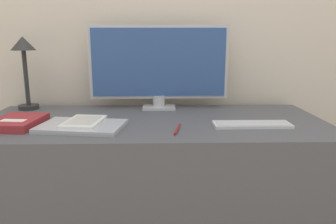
# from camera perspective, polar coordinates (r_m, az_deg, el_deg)

# --- Properties ---
(wall_back) EXTENTS (3.60, 0.05, 2.40)m
(wall_back) POSITION_cam_1_polar(r_m,az_deg,el_deg) (1.71, -2.74, 16.38)
(wall_back) COLOR beige
(wall_back) RESTS_ON ground_plane
(desk) EXTENTS (1.44, 0.62, 0.76)m
(desk) POSITION_cam_1_polar(r_m,az_deg,el_deg) (1.51, -2.74, -15.52)
(desk) COLOR #4C4C51
(desk) RESTS_ON ground_plane
(monitor) EXTENTS (0.66, 0.11, 0.40)m
(monitor) POSITION_cam_1_polar(r_m,az_deg,el_deg) (1.57, -1.63, 8.13)
(monitor) COLOR #B7B7BC
(monitor) RESTS_ON desk
(keyboard) EXTENTS (0.30, 0.10, 0.01)m
(keyboard) POSITION_cam_1_polar(r_m,az_deg,el_deg) (1.31, 14.41, -2.10)
(keyboard) COLOR silver
(keyboard) RESTS_ON desk
(laptop) EXTENTS (0.34, 0.25, 0.02)m
(laptop) POSITION_cam_1_polar(r_m,az_deg,el_deg) (1.28, -14.78, -2.41)
(laptop) COLOR #A3A3A8
(laptop) RESTS_ON desk
(ereader) EXTENTS (0.15, 0.21, 0.01)m
(ereader) POSITION_cam_1_polar(r_m,az_deg,el_deg) (1.30, -14.45, -1.58)
(ereader) COLOR white
(ereader) RESTS_ON laptop
(desk_lamp) EXTENTS (0.11, 0.11, 0.34)m
(desk_lamp) POSITION_cam_1_polar(r_m,az_deg,el_deg) (1.69, -23.77, 8.70)
(desk_lamp) COLOR #282828
(desk_lamp) RESTS_ON desk
(notebook) EXTENTS (0.19, 0.23, 0.03)m
(notebook) POSITION_cam_1_polar(r_m,az_deg,el_deg) (1.40, -24.80, -1.64)
(notebook) COLOR maroon
(notebook) RESTS_ON desk
(pen) EXTENTS (0.03, 0.14, 0.01)m
(pen) POSITION_cam_1_polar(r_m,az_deg,el_deg) (1.22, 1.63, -2.99)
(pen) COLOR maroon
(pen) RESTS_ON desk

